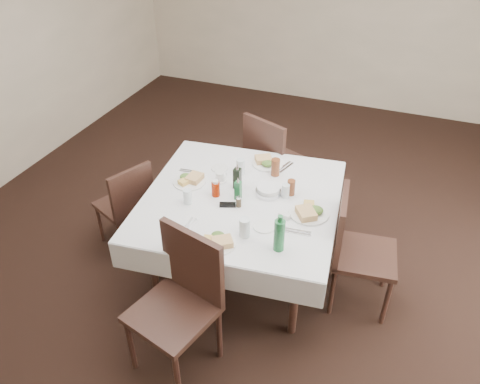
% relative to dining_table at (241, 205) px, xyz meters
% --- Properties ---
extents(ground_plane, '(7.00, 7.00, 0.00)m').
position_rel_dining_table_xyz_m(ground_plane, '(0.13, 0.22, -0.69)').
color(ground_plane, black).
extents(room_shell, '(6.04, 7.04, 2.80)m').
position_rel_dining_table_xyz_m(room_shell, '(0.13, 0.22, 1.02)').
color(room_shell, '#B9AA92').
rests_on(room_shell, ground).
extents(dining_table, '(1.64, 1.64, 0.76)m').
position_rel_dining_table_xyz_m(dining_table, '(0.00, 0.00, 0.00)').
color(dining_table, black).
rests_on(dining_table, ground).
extents(chair_north, '(0.62, 0.62, 1.01)m').
position_rel_dining_table_xyz_m(chair_north, '(-0.06, 0.94, -0.11)').
color(chair_north, black).
rests_on(chair_north, ground).
extents(chair_south, '(0.60, 0.60, 1.03)m').
position_rel_dining_table_xyz_m(chair_south, '(-0.05, -0.91, -0.10)').
color(chair_south, black).
rests_on(chair_south, ground).
extents(chair_east, '(0.51, 0.51, 0.97)m').
position_rel_dining_table_xyz_m(chair_east, '(0.89, 0.01, -0.14)').
color(chair_east, black).
rests_on(chair_east, ground).
extents(chair_west, '(0.53, 0.53, 0.86)m').
position_rel_dining_table_xyz_m(chair_west, '(-1.02, -0.06, -0.20)').
color(chair_west, black).
rests_on(chair_west, ground).
extents(meal_north, '(0.27, 0.27, 0.06)m').
position_rel_dining_table_xyz_m(meal_north, '(0.03, 0.53, 0.09)').
color(meal_north, white).
rests_on(meal_north, dining_table).
extents(meal_south, '(0.26, 0.26, 0.06)m').
position_rel_dining_table_xyz_m(meal_south, '(0.05, -0.55, 0.09)').
color(meal_south, white).
rests_on(meal_south, dining_table).
extents(meal_east, '(0.30, 0.30, 0.06)m').
position_rel_dining_table_xyz_m(meal_east, '(0.54, -0.02, 0.10)').
color(meal_east, white).
rests_on(meal_east, dining_table).
extents(meal_west, '(0.26, 0.26, 0.06)m').
position_rel_dining_table_xyz_m(meal_west, '(-0.46, 0.05, 0.09)').
color(meal_west, white).
rests_on(meal_west, dining_table).
extents(side_plate_a, '(0.14, 0.14, 0.01)m').
position_rel_dining_table_xyz_m(side_plate_a, '(-0.32, 0.32, 0.08)').
color(side_plate_a, white).
rests_on(side_plate_a, dining_table).
extents(side_plate_b, '(0.16, 0.16, 0.01)m').
position_rel_dining_table_xyz_m(side_plate_b, '(0.28, -0.27, 0.08)').
color(side_plate_b, white).
rests_on(side_plate_b, dining_table).
extents(water_n, '(0.07, 0.07, 0.13)m').
position_rel_dining_table_xyz_m(water_n, '(-0.13, 0.32, 0.14)').
color(water_n, silver).
rests_on(water_n, dining_table).
extents(water_s, '(0.08, 0.08, 0.14)m').
position_rel_dining_table_xyz_m(water_s, '(0.19, -0.41, 0.14)').
color(water_s, silver).
rests_on(water_s, dining_table).
extents(water_e, '(0.06, 0.06, 0.11)m').
position_rel_dining_table_xyz_m(water_e, '(0.32, 0.13, 0.13)').
color(water_e, silver).
rests_on(water_e, dining_table).
extents(water_w, '(0.06, 0.06, 0.12)m').
position_rel_dining_table_xyz_m(water_w, '(-0.35, -0.21, 0.13)').
color(water_w, silver).
rests_on(water_w, dining_table).
extents(iced_tea_a, '(0.07, 0.07, 0.15)m').
position_rel_dining_table_xyz_m(iced_tea_a, '(0.15, 0.40, 0.15)').
color(iced_tea_a, brown).
rests_on(iced_tea_a, dining_table).
extents(iced_tea_b, '(0.06, 0.06, 0.13)m').
position_rel_dining_table_xyz_m(iced_tea_b, '(0.35, 0.18, 0.14)').
color(iced_tea_b, brown).
rests_on(iced_tea_b, dining_table).
extents(bread_basket, '(0.20, 0.20, 0.07)m').
position_rel_dining_table_xyz_m(bread_basket, '(0.18, 0.12, 0.10)').
color(bread_basket, silver).
rests_on(bread_basket, dining_table).
extents(oil_cruet_dark, '(0.05, 0.05, 0.22)m').
position_rel_dining_table_xyz_m(oil_cruet_dark, '(-0.07, 0.11, 0.17)').
color(oil_cruet_dark, black).
rests_on(oil_cruet_dark, dining_table).
extents(oil_cruet_green, '(0.05, 0.05, 0.20)m').
position_rel_dining_table_xyz_m(oil_cruet_green, '(-0.01, -0.02, 0.16)').
color(oil_cruet_green, '#1F6836').
rests_on(oil_cruet_green, dining_table).
extents(ketchup_bottle, '(0.06, 0.06, 0.14)m').
position_rel_dining_table_xyz_m(ketchup_bottle, '(-0.19, -0.04, 0.14)').
color(ketchup_bottle, '#971B00').
rests_on(ketchup_bottle, dining_table).
extents(salt_shaker, '(0.03, 0.03, 0.08)m').
position_rel_dining_table_xyz_m(salt_shaker, '(-0.03, -0.00, 0.11)').
color(salt_shaker, white).
rests_on(salt_shaker, dining_table).
extents(pepper_shaker, '(0.04, 0.04, 0.09)m').
position_rel_dining_table_xyz_m(pepper_shaker, '(0.03, -0.11, 0.12)').
color(pepper_shaker, '#453725').
rests_on(pepper_shaker, dining_table).
extents(coffee_mug, '(0.11, 0.11, 0.08)m').
position_rel_dining_table_xyz_m(coffee_mug, '(-0.24, 0.16, 0.11)').
color(coffee_mug, white).
rests_on(coffee_mug, dining_table).
extents(sunglasses, '(0.13, 0.08, 0.03)m').
position_rel_dining_table_xyz_m(sunglasses, '(-0.05, -0.14, 0.08)').
color(sunglasses, black).
rests_on(sunglasses, dining_table).
extents(green_bottle, '(0.07, 0.07, 0.28)m').
position_rel_dining_table_xyz_m(green_bottle, '(0.45, -0.46, 0.19)').
color(green_bottle, '#1F6836').
rests_on(green_bottle, dining_table).
extents(sugar_caddy, '(0.09, 0.06, 0.04)m').
position_rel_dining_table_xyz_m(sugar_caddy, '(0.39, -0.12, 0.09)').
color(sugar_caddy, white).
rests_on(sugar_caddy, dining_table).
extents(cutlery_n, '(0.11, 0.20, 0.01)m').
position_rel_dining_table_xyz_m(cutlery_n, '(0.19, 0.54, 0.08)').
color(cutlery_n, silver).
rests_on(cutlery_n, dining_table).
extents(cutlery_s, '(0.05, 0.20, 0.01)m').
position_rel_dining_table_xyz_m(cutlery_s, '(-0.21, -0.47, 0.08)').
color(cutlery_s, silver).
rests_on(cutlery_s, dining_table).
extents(cutlery_e, '(0.19, 0.07, 0.01)m').
position_rel_dining_table_xyz_m(cutlery_e, '(0.52, -0.24, 0.08)').
color(cutlery_e, silver).
rests_on(cutlery_e, dining_table).
extents(cutlery_w, '(0.16, 0.06, 0.01)m').
position_rel_dining_table_xyz_m(cutlery_w, '(-0.54, 0.19, 0.08)').
color(cutlery_w, silver).
rests_on(cutlery_w, dining_table).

